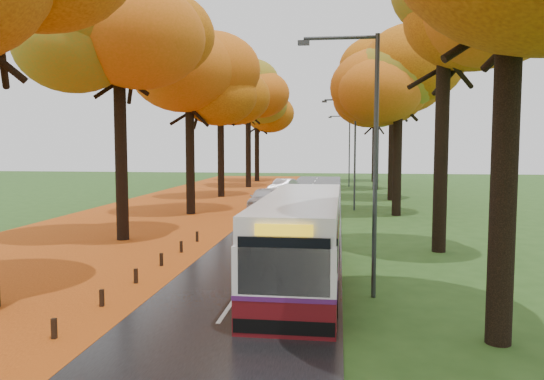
% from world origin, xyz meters
% --- Properties ---
extents(road, '(6.50, 90.00, 0.04)m').
position_xyz_m(road, '(0.00, 25.00, 0.02)').
color(road, black).
rests_on(road, ground).
extents(centre_line, '(0.12, 90.00, 0.01)m').
position_xyz_m(centre_line, '(0.00, 25.00, 0.04)').
color(centre_line, silver).
rests_on(centre_line, road).
extents(leaf_verge, '(12.00, 90.00, 0.02)m').
position_xyz_m(leaf_verge, '(-9.00, 25.00, 0.01)').
color(leaf_verge, maroon).
rests_on(leaf_verge, ground).
extents(leaf_drift, '(0.90, 90.00, 0.01)m').
position_xyz_m(leaf_drift, '(-3.05, 25.00, 0.04)').
color(leaf_drift, '#CC5C14').
rests_on(leaf_drift, road).
extents(trees_left, '(9.20, 74.00, 13.88)m').
position_xyz_m(trees_left, '(-7.18, 27.06, 9.53)').
color(trees_left, black).
rests_on(trees_left, ground).
extents(trees_right, '(9.30, 74.20, 13.96)m').
position_xyz_m(trees_right, '(7.19, 26.91, 9.69)').
color(trees_right, black).
rests_on(trees_right, ground).
extents(bollard_row, '(0.11, 23.51, 0.52)m').
position_xyz_m(bollard_row, '(-3.70, 4.70, 0.26)').
color(bollard_row, black).
rests_on(bollard_row, ground).
extents(streetlamp_near, '(2.45, 0.18, 8.00)m').
position_xyz_m(streetlamp_near, '(3.95, 8.00, 4.71)').
color(streetlamp_near, '#333538').
rests_on(streetlamp_near, ground).
extents(streetlamp_mid, '(2.45, 0.18, 8.00)m').
position_xyz_m(streetlamp_mid, '(3.95, 30.00, 4.71)').
color(streetlamp_mid, '#333538').
rests_on(streetlamp_mid, ground).
extents(streetlamp_far, '(2.45, 0.18, 8.00)m').
position_xyz_m(streetlamp_far, '(3.95, 52.00, 4.71)').
color(streetlamp_far, '#333538').
rests_on(streetlamp_far, ground).
extents(bus, '(2.63, 11.16, 2.93)m').
position_xyz_m(bus, '(1.86, 9.55, 1.58)').
color(bus, '#560D11').
rests_on(bus, road).
extents(car_white, '(2.08, 4.63, 1.54)m').
position_xyz_m(car_white, '(-2.35, 29.78, 0.81)').
color(car_white, silver).
rests_on(car_white, road).
extents(car_silver, '(2.67, 4.69, 1.46)m').
position_xyz_m(car_silver, '(-2.12, 41.07, 0.77)').
color(car_silver, '#ABAEB4').
rests_on(car_silver, road).
extents(car_dark, '(2.37, 4.21, 1.15)m').
position_xyz_m(car_dark, '(-2.35, 43.69, 0.62)').
color(car_dark, black).
rests_on(car_dark, road).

